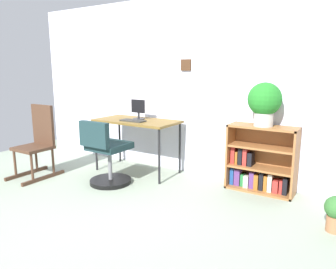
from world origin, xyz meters
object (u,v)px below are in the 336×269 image
object	(u,v)px
keyboard	(133,121)
monitor	(138,110)
bookshelf_low	(260,162)
potted_plant_floor	(336,212)
desk	(137,124)
potted_plant_on_shelf	(265,102)
office_chair	(107,157)
rocking_chair	(38,141)

from	to	relation	value
keyboard	monitor	bearing A→B (deg)	103.69
bookshelf_low	potted_plant_floor	bearing A→B (deg)	-36.46
desk	keyboard	distance (m)	0.14
potted_plant_floor	potted_plant_on_shelf	bearing A→B (deg)	144.93
keyboard	office_chair	xyz separation A→B (m)	(-0.03, -0.50, -0.38)
desk	bookshelf_low	size ratio (longest dim) A/B	1.48
office_chair	rocking_chair	distance (m)	1.04
monitor	potted_plant_floor	size ratio (longest dim) A/B	0.83
desk	keyboard	world-z (taller)	keyboard
potted_plant_on_shelf	bookshelf_low	bearing A→B (deg)	115.88
monitor	keyboard	bearing A→B (deg)	-76.31
monitor	office_chair	size ratio (longest dim) A/B	0.33
potted_plant_on_shelf	keyboard	bearing A→B (deg)	-170.07
monitor	office_chair	world-z (taller)	monitor
bookshelf_low	potted_plant_on_shelf	world-z (taller)	potted_plant_on_shelf
desk	potted_plant_on_shelf	world-z (taller)	potted_plant_on_shelf
office_chair	bookshelf_low	size ratio (longest dim) A/B	1.05
monitor	bookshelf_low	size ratio (longest dim) A/B	0.35
office_chair	desk	bearing A→B (deg)	89.84
monitor	rocking_chair	size ratio (longest dim) A/B	0.29
desk	potted_plant_floor	xyz separation A→B (m)	(2.53, -0.43, -0.50)
bookshelf_low	potted_plant_floor	size ratio (longest dim) A/B	2.38
rocking_chair	keyboard	bearing A→B (deg)	34.86
office_chair	potted_plant_on_shelf	bearing A→B (deg)	25.10
rocking_chair	potted_plant_on_shelf	world-z (taller)	potted_plant_on_shelf
desk	potted_plant_on_shelf	distance (m)	1.73
office_chair	rocking_chair	xyz separation A→B (m)	(-1.01, -0.23, 0.12)
desk	office_chair	bearing A→B (deg)	-90.16
monitor	keyboard	distance (m)	0.22
keyboard	potted_plant_floor	bearing A→B (deg)	-7.01
bookshelf_low	potted_plant_on_shelf	bearing A→B (deg)	-64.12
monitor	bookshelf_low	world-z (taller)	monitor
desk	bookshelf_low	bearing A→B (deg)	7.56
keyboard	rocking_chair	xyz separation A→B (m)	(-1.04, -0.72, -0.27)
monitor	office_chair	distance (m)	0.85
desk	rocking_chair	distance (m)	1.33
monitor	keyboard	world-z (taller)	monitor
potted_plant_on_shelf	rocking_chair	bearing A→B (deg)	-159.36
potted_plant_on_shelf	potted_plant_floor	world-z (taller)	potted_plant_on_shelf
monitor	rocking_chair	world-z (taller)	monitor
keyboard	bookshelf_low	distance (m)	1.71
potted_plant_on_shelf	potted_plant_floor	bearing A→B (deg)	-35.07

